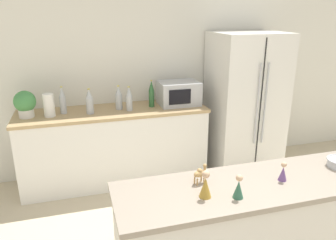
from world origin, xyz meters
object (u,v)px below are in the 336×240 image
paper_towel_roll (49,105)px  wise_man_figurine_purple (283,172)px  potted_plant (25,103)px  wise_man_figurine_blue (205,186)px  back_bottle_4 (90,102)px  microwave (179,93)px  wise_man_figurine_crimson (239,188)px  camel_figurine (200,173)px  back_bottle_0 (151,94)px  back_bottle_2 (63,101)px  refrigerator (245,103)px  back_bottle_1 (119,98)px  back_bottle_3 (129,99)px

paper_towel_roll → wise_man_figurine_purple: (1.51, -2.02, -0.00)m
potted_plant → wise_man_figurine_blue: bearing=-60.3°
back_bottle_4 → wise_man_figurine_blue: size_ratio=1.68×
microwave → wise_man_figurine_crimson: microwave is taller
camel_figurine → potted_plant: bearing=122.3°
back_bottle_0 → wise_man_figurine_crimson: (-0.00, -2.19, -0.02)m
wise_man_figurine_crimson → paper_towel_roll: bearing=118.3°
back_bottle_2 → camel_figurine: (0.85, -1.98, -0.01)m
potted_plant → wise_man_figurine_blue: (1.20, -2.10, -0.01)m
refrigerator → wise_man_figurine_crimson: bearing=-119.7°
back_bottle_0 → camel_figurine: size_ratio=2.62×
microwave → camel_figurine: 2.04m
wise_man_figurine_crimson → wise_man_figurine_purple: 0.38m
wise_man_figurine_crimson → wise_man_figurine_blue: bearing=161.3°
back_bottle_4 → back_bottle_1: bearing=13.4°
potted_plant → back_bottle_4: potted_plant is taller
back_bottle_0 → back_bottle_3: 0.29m
potted_plant → back_bottle_3: size_ratio=1.03×
back_bottle_0 → back_bottle_2: back_bottle_0 is taller
back_bottle_1 → back_bottle_3: size_ratio=1.00×
microwave → back_bottle_0: back_bottle_0 is taller
microwave → back_bottle_2: size_ratio=1.56×
wise_man_figurine_blue → wise_man_figurine_purple: wise_man_figurine_blue is taller
back_bottle_1 → back_bottle_4: 0.34m
wise_man_figurine_blue → wise_man_figurine_crimson: (0.18, -0.06, -0.01)m
back_bottle_3 → camel_figurine: size_ratio=2.30×
potted_plant → back_bottle_3: (1.11, -0.06, -0.02)m
back_bottle_1 → back_bottle_3: (0.11, -0.08, 0.00)m
microwave → back_bottle_3: bearing=-171.5°
potted_plant → camel_figurine: size_ratio=2.37×
potted_plant → paper_towel_roll: (0.24, -0.04, -0.03)m
back_bottle_3 → wise_man_figurine_purple: bearing=-72.2°
back_bottle_0 → refrigerator: bearing=-4.3°
paper_towel_roll → back_bottle_2: bearing=26.3°
paper_towel_roll → back_bottle_0: size_ratio=0.78×
back_bottle_3 → paper_towel_roll: bearing=178.5°
back_bottle_3 → refrigerator: bearing=-0.3°
wise_man_figurine_crimson → wise_man_figurine_purple: wise_man_figurine_crimson is taller
back_bottle_0 → back_bottle_3: back_bottle_0 is taller
refrigerator → wise_man_figurine_blue: 2.46m
back_bottle_4 → microwave: bearing=4.7°
back_bottle_2 → wise_man_figurine_purple: (1.37, -2.09, -0.02)m
wise_man_figurine_blue → back_bottle_1: bearing=95.5°
refrigerator → back_bottle_1: refrigerator is taller
potted_plant → wise_man_figurine_crimson: (1.38, -2.17, -0.02)m
camel_figurine → paper_towel_roll: bearing=117.4°
microwave → back_bottle_3: same height
potted_plant → microwave: size_ratio=0.60×
potted_plant → wise_man_figurine_crimson: size_ratio=1.96×
wise_man_figurine_purple → back_bottle_4: bearing=118.4°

